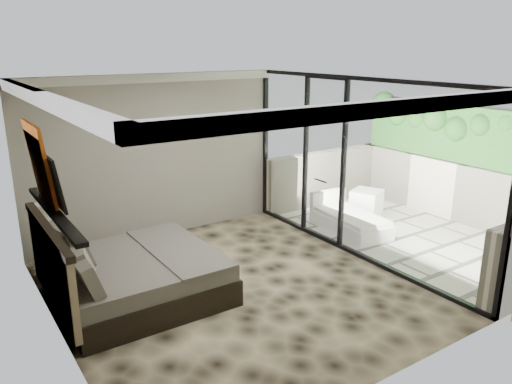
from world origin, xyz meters
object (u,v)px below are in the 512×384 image
table_lamp (48,218)px  lounger (349,221)px  bed (130,275)px  ottoman (366,203)px  nightstand (57,260)px

table_lamp → lounger: table_lamp is taller
bed → table_lamp: bearing=119.2°
bed → ottoman: bearing=7.5°
bed → table_lamp: bed is taller
bed → lounger: size_ratio=1.34×
lounger → nightstand: bearing=173.8°
table_lamp → lounger: bearing=-11.2°
bed → nightstand: bed is taller
table_lamp → ottoman: 5.79m
bed → nightstand: 1.43m
nightstand → lounger: bearing=-32.7°
ottoman → bed: bearing=-172.5°
bed → ottoman: 5.08m
bed → lounger: bearing=3.8°
nightstand → table_lamp: table_lamp is taller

